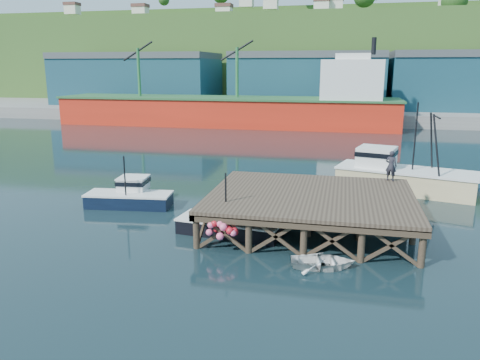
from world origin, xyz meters
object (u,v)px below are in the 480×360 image
(dinghy, at_px, (323,262))
(dockworker, at_px, (391,166))
(trawler, at_px, (403,173))
(boat_navy, at_px, (130,195))
(boat_black, at_px, (231,221))

(dinghy, relative_size, dockworker, 1.54)
(trawler, bearing_deg, dockworker, -88.93)
(boat_navy, bearing_deg, dockworker, 1.76)
(boat_black, relative_size, dockworker, 3.14)
(dinghy, bearing_deg, boat_navy, 51.77)
(boat_navy, distance_m, boat_black, 9.07)
(boat_black, bearing_deg, boat_navy, 162.55)
(boat_black, height_order, dockworker, dockworker)
(trawler, height_order, dinghy, trawler)
(dockworker, bearing_deg, trawler, -84.59)
(boat_navy, relative_size, dinghy, 1.97)
(boat_navy, height_order, dinghy, boat_navy)
(boat_black, height_order, dinghy, boat_black)
(trawler, distance_m, dockworker, 6.12)
(dinghy, xyz_separation_m, dockworker, (3.85, 10.20, 2.81))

